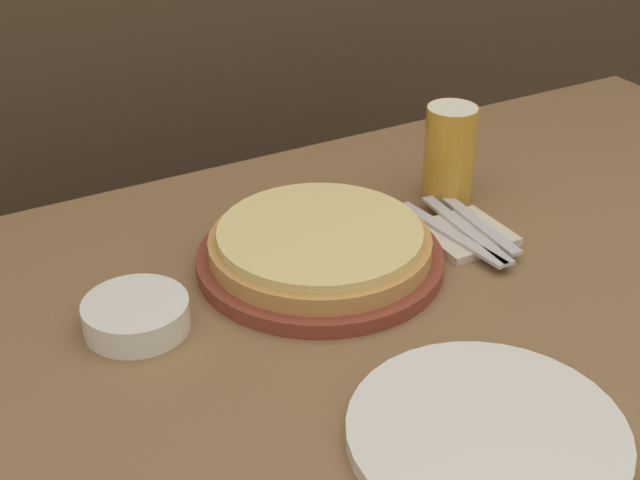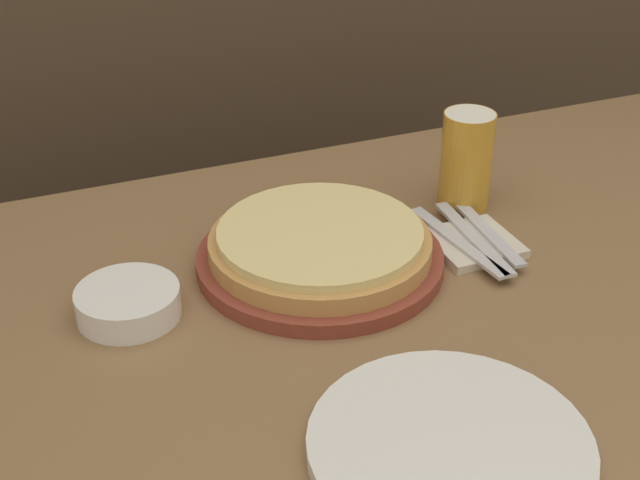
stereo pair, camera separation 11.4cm
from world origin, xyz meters
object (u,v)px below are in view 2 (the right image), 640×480
(beer_glass, at_px, (467,156))
(dinner_plate, at_px, (450,446))
(side_bowl, at_px, (128,303))
(pizza_on_board, at_px, (320,249))
(dinner_knife, at_px, (473,238))
(spoon, at_px, (489,234))
(fork, at_px, (457,241))

(beer_glass, bearing_deg, dinner_plate, -121.62)
(dinner_plate, height_order, side_bowl, side_bowl)
(pizza_on_board, xyz_separation_m, side_bowl, (-0.25, -0.01, -0.01))
(pizza_on_board, distance_m, side_bowl, 0.25)
(beer_glass, bearing_deg, side_bowl, -169.56)
(dinner_plate, distance_m, dinner_knife, 0.40)
(beer_glass, height_order, spoon, beer_glass)
(side_bowl, distance_m, fork, 0.44)
(dinner_plate, bearing_deg, pizza_on_board, 87.82)
(dinner_knife, bearing_deg, fork, 180.00)
(side_bowl, relative_size, fork, 0.61)
(beer_glass, distance_m, side_bowl, 0.52)
(dinner_plate, distance_m, fork, 0.39)
(fork, distance_m, dinner_knife, 0.02)
(fork, relative_size, dinner_knife, 1.00)
(side_bowl, xyz_separation_m, spoon, (0.49, -0.02, -0.00))
(spoon, bearing_deg, side_bowl, 177.89)
(pizza_on_board, xyz_separation_m, beer_glass, (0.26, 0.08, 0.05))
(pizza_on_board, height_order, side_bowl, pizza_on_board)
(side_bowl, bearing_deg, fork, -2.35)
(pizza_on_board, relative_size, side_bowl, 2.57)
(side_bowl, height_order, fork, side_bowl)
(beer_glass, distance_m, spoon, 0.13)
(beer_glass, relative_size, dinner_knife, 0.70)
(dinner_plate, bearing_deg, side_bowl, 124.36)
(side_bowl, bearing_deg, dinner_knife, -2.22)
(pizza_on_board, distance_m, dinner_knife, 0.21)
(dinner_knife, bearing_deg, spoon, 0.00)
(pizza_on_board, relative_size, dinner_knife, 1.57)
(dinner_plate, bearing_deg, fork, 59.06)
(pizza_on_board, relative_size, spoon, 1.85)
(dinner_plate, xyz_separation_m, spoon, (0.25, 0.33, 0.01))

